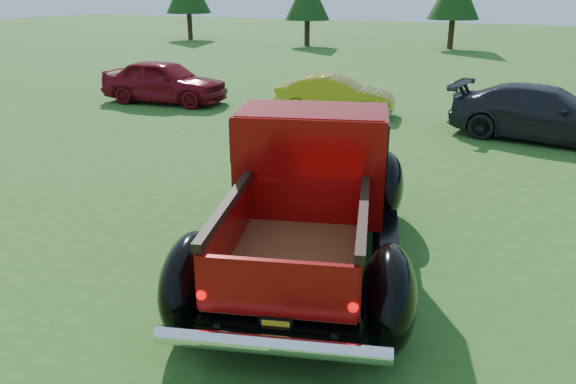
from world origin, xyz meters
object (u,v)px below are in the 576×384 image
at_px(show_car_yellow, 335,95).
at_px(show_car_red, 164,81).
at_px(pickup_truck, 312,186).
at_px(show_car_grey, 545,113).

bearing_deg(show_car_yellow, show_car_red, 86.69).
bearing_deg(pickup_truck, show_car_red, 120.33).
relative_size(show_car_red, show_car_yellow, 1.19).
height_order(pickup_truck, show_car_yellow, pickup_truck).
bearing_deg(show_car_grey, pickup_truck, 168.69).
distance_m(pickup_truck, show_car_yellow, 9.48).
xyz_separation_m(pickup_truck, show_car_grey, (2.83, 8.39, -0.32)).
height_order(show_car_red, show_car_grey, show_car_red).
relative_size(pickup_truck, show_car_yellow, 1.70).
relative_size(show_car_yellow, show_car_grey, 0.76).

